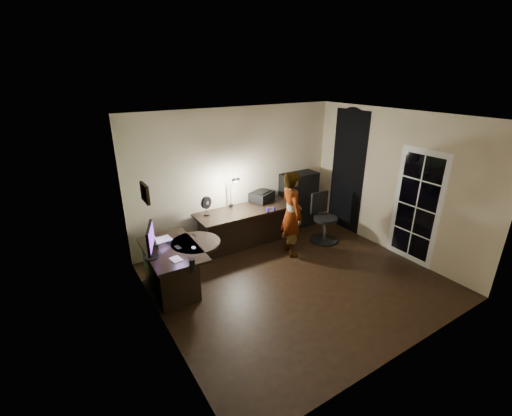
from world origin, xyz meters
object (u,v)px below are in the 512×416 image
desk_left (174,269)px  person (292,214)px  monitor (150,247)px  cabinet (298,200)px  office_chair (326,219)px  desk_right (247,227)px

desk_left → person: bearing=0.6°
desk_left → monitor: (-0.35, -0.12, 0.56)m
cabinet → monitor: (-3.61, -1.05, 0.31)m
cabinet → office_chair: size_ratio=1.22×
desk_right → cabinet: bearing=8.7°
office_chair → person: bearing=-176.1°
desk_right → person: bearing=-53.8°
desk_left → person: 2.37m
desk_right → office_chair: office_chair is taller
desk_right → cabinet: size_ratio=1.67×
monitor → person: (2.67, 0.08, -0.11)m
monitor → person: person is taller
monitor → cabinet: bearing=37.9°
desk_left → desk_right: bearing=23.3°
office_chair → person: person is taller
desk_left → person: person is taller
desk_right → monitor: bearing=-158.2°
desk_left → office_chair: (3.24, -0.00, 0.13)m
desk_left → cabinet: bearing=17.4°
desk_left → monitor: 0.67m
cabinet → person: 1.36m
desk_left → person: (2.32, -0.03, 0.45)m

